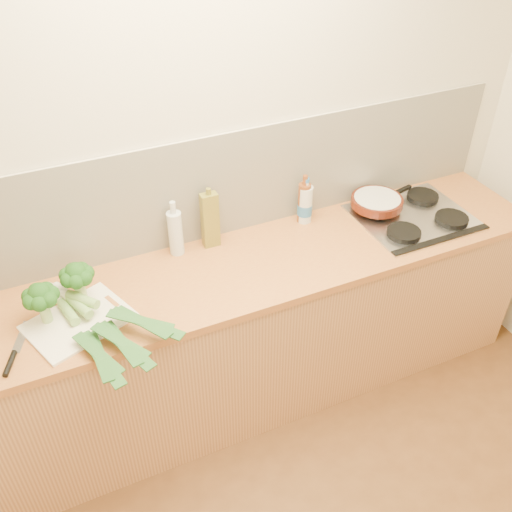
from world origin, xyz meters
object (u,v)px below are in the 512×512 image
(gas_hob, at_px, (414,216))
(chopping_board, at_px, (79,321))
(chefs_knife, at_px, (13,357))
(skillet, at_px, (377,201))

(gas_hob, distance_m, chopping_board, 1.75)
(gas_hob, bearing_deg, chopping_board, -177.96)
(chopping_board, height_order, chefs_knife, chefs_knife)
(gas_hob, height_order, skillet, skillet)
(chefs_knife, bearing_deg, chopping_board, 41.50)
(gas_hob, height_order, chefs_knife, gas_hob)
(gas_hob, relative_size, chopping_board, 1.44)
(gas_hob, bearing_deg, chefs_knife, -175.54)
(chopping_board, xyz_separation_m, chefs_knife, (-0.27, -0.10, 0.00))
(gas_hob, distance_m, skillet, 0.20)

